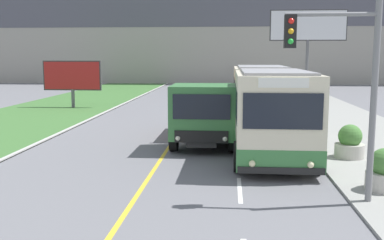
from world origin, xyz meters
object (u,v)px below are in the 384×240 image
at_px(dump_truck, 205,115).
at_px(planter_round_second, 350,143).
at_px(billboard_large, 308,29).
at_px(billboard_small, 72,76).
at_px(car_distant, 249,91).
at_px(city_bus, 266,106).
at_px(traffic_light_mast, 345,74).

relative_size(dump_truck, planter_round_second, 5.59).
xyz_separation_m(billboard_large, billboard_small, (-17.43, -7.07, -3.62)).
bearing_deg(car_distant, billboard_small, -150.74).
distance_m(dump_truck, planter_round_second, 5.73).
bearing_deg(car_distant, billboard_large, -0.84).
height_order(city_bus, car_distant, city_bus).
bearing_deg(planter_round_second, dump_truck, 159.17).
distance_m(city_bus, billboard_small, 17.54).
relative_size(city_bus, traffic_light_mast, 2.33).
bearing_deg(billboard_large, billboard_small, -157.94).
relative_size(car_distant, traffic_light_mast, 0.85).
relative_size(dump_truck, car_distant, 1.55).
bearing_deg(city_bus, planter_round_second, -43.24).
height_order(city_bus, planter_round_second, city_bus).
relative_size(dump_truck, traffic_light_mast, 1.31).
relative_size(city_bus, billboard_small, 2.86).
distance_m(car_distant, billboard_large, 6.97).
height_order(city_bus, billboard_large, billboard_large).
bearing_deg(traffic_light_mast, car_distant, 92.44).
bearing_deg(billboard_small, car_distant, 29.26).
bearing_deg(dump_truck, planter_round_second, -20.83).
relative_size(city_bus, billboard_large, 1.61).
height_order(billboard_large, billboard_small, billboard_large).
bearing_deg(car_distant, traffic_light_mast, -87.56).
height_order(traffic_light_mast, planter_round_second, traffic_light_mast).
xyz_separation_m(dump_truck, billboard_large, (7.36, 19.84, 4.54)).
bearing_deg(planter_round_second, traffic_light_mast, -107.02).
xyz_separation_m(car_distant, billboard_small, (-12.73, -7.13, 1.53)).
xyz_separation_m(billboard_small, planter_round_second, (15.38, -14.80, -1.62)).
bearing_deg(billboard_large, traffic_light_mast, -97.56).
xyz_separation_m(car_distant, planter_round_second, (2.65, -21.93, -0.08)).
height_order(dump_truck, billboard_large, billboard_large).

